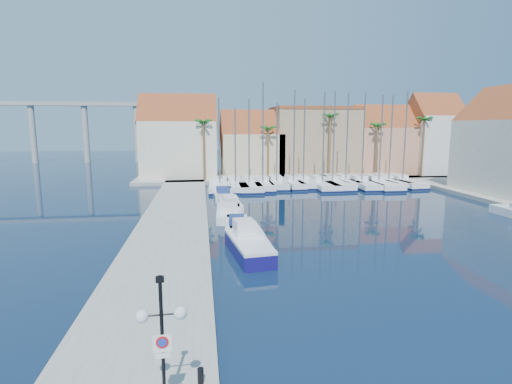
% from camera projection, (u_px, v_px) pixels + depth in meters
% --- Properties ---
extents(ground, '(260.00, 260.00, 0.00)m').
position_uv_depth(ground, '(322.00, 288.00, 21.87)').
color(ground, black).
rests_on(ground, ground).
extents(quay_west, '(6.00, 77.00, 0.50)m').
position_uv_depth(quay_west, '(172.00, 228.00, 33.82)').
color(quay_west, gray).
rests_on(quay_west, ground).
extents(shore_north, '(54.00, 16.00, 0.50)m').
position_uv_depth(shore_north, '(296.00, 175.00, 70.09)').
color(shore_north, gray).
rests_on(shore_north, ground).
extents(lamp_post, '(1.43, 0.44, 4.22)m').
position_uv_depth(lamp_post, '(162.00, 324.00, 11.26)').
color(lamp_post, black).
rests_on(lamp_post, quay_west).
extents(bollard, '(0.21, 0.21, 0.52)m').
position_uv_depth(bollard, '(201.00, 376.00, 13.00)').
color(bollard, black).
rests_on(bollard, quay_west).
extents(fishing_boat, '(2.92, 6.60, 2.23)m').
position_uv_depth(fishing_boat, '(248.00, 245.00, 27.46)').
color(fishing_boat, '#15105E').
rests_on(fishing_boat, ground).
extents(motorboat_west_0, '(2.55, 7.53, 1.40)m').
position_uv_depth(motorboat_west_0, '(250.00, 240.00, 29.37)').
color(motorboat_west_0, white).
rests_on(motorboat_west_0, ground).
extents(motorboat_west_1, '(2.32, 5.79, 1.40)m').
position_uv_depth(motorboat_west_1, '(237.00, 225.00, 33.81)').
color(motorboat_west_1, white).
rests_on(motorboat_west_1, ground).
extents(motorboat_west_2, '(2.72, 7.35, 1.40)m').
position_uv_depth(motorboat_west_2, '(229.00, 212.00, 38.94)').
color(motorboat_west_2, white).
rests_on(motorboat_west_2, ground).
extents(motorboat_west_3, '(2.45, 6.79, 1.40)m').
position_uv_depth(motorboat_west_3, '(230.00, 204.00, 43.17)').
color(motorboat_west_3, white).
rests_on(motorboat_west_3, ground).
extents(motorboat_west_4, '(2.37, 6.86, 1.40)m').
position_uv_depth(motorboat_west_4, '(223.00, 194.00, 49.45)').
color(motorboat_west_4, white).
rests_on(motorboat_west_4, ground).
extents(motorboat_west_5, '(1.88, 5.42, 1.40)m').
position_uv_depth(motorboat_west_5, '(226.00, 189.00, 53.45)').
color(motorboat_west_5, white).
rests_on(motorboat_west_5, ground).
extents(sailboat_0, '(3.41, 11.34, 12.57)m').
position_uv_depth(sailboat_0, '(220.00, 185.00, 56.11)').
color(sailboat_0, white).
rests_on(sailboat_0, ground).
extents(sailboat_1, '(3.08, 11.32, 11.20)m').
position_uv_depth(sailboat_1, '(235.00, 185.00, 56.64)').
color(sailboat_1, white).
rests_on(sailboat_1, ground).
extents(sailboat_2, '(3.43, 11.82, 12.48)m').
position_uv_depth(sailboat_2, '(249.00, 184.00, 56.85)').
color(sailboat_2, white).
rests_on(sailboat_2, ground).
extents(sailboat_3, '(2.91, 9.83, 14.69)m').
position_uv_depth(sailboat_3, '(262.00, 184.00, 57.05)').
color(sailboat_3, white).
rests_on(sailboat_3, ground).
extents(sailboat_4, '(2.93, 9.63, 12.01)m').
position_uv_depth(sailboat_4, '(276.00, 183.00, 58.12)').
color(sailboat_4, white).
rests_on(sailboat_4, ground).
extents(sailboat_5, '(2.42, 8.56, 13.81)m').
position_uv_depth(sailboat_5, '(293.00, 183.00, 58.04)').
color(sailboat_5, white).
rests_on(sailboat_5, ground).
extents(sailboat_6, '(2.57, 8.62, 12.55)m').
position_uv_depth(sailboat_6, '(303.00, 182.00, 58.78)').
color(sailboat_6, white).
rests_on(sailboat_6, ground).
extents(sailboat_7, '(3.26, 11.17, 13.46)m').
position_uv_depth(sailboat_7, '(321.00, 183.00, 57.85)').
color(sailboat_7, white).
rests_on(sailboat_7, ground).
extents(sailboat_8, '(3.49, 11.99, 13.61)m').
position_uv_depth(sailboat_8, '(331.00, 183.00, 58.59)').
color(sailboat_8, white).
rests_on(sailboat_8, ground).
extents(sailboat_9, '(2.72, 8.98, 13.53)m').
position_uv_depth(sailboat_9, '(344.00, 181.00, 59.77)').
color(sailboat_9, white).
rests_on(sailboat_9, ground).
extents(sailboat_10, '(3.18, 11.24, 13.42)m').
position_uv_depth(sailboat_10, '(360.00, 183.00, 58.54)').
color(sailboat_10, white).
rests_on(sailboat_10, ground).
extents(sailboat_11, '(3.21, 11.98, 13.17)m').
position_uv_depth(sailboat_11, '(377.00, 183.00, 58.61)').
color(sailboat_11, white).
rests_on(sailboat_11, ground).
extents(sailboat_12, '(3.56, 10.48, 13.22)m').
position_uv_depth(sailboat_12, '(386.00, 181.00, 60.11)').
color(sailboat_12, white).
rests_on(sailboat_12, ground).
extents(sailboat_13, '(3.33, 10.65, 13.74)m').
position_uv_depth(sailboat_13, '(400.00, 182.00, 59.65)').
color(sailboat_13, white).
rests_on(sailboat_13, ground).
extents(building_0, '(12.30, 9.00, 13.50)m').
position_uv_depth(building_0, '(179.00, 140.00, 65.40)').
color(building_0, beige).
rests_on(building_0, shore_north).
extents(building_1, '(10.30, 8.00, 11.00)m').
position_uv_depth(building_1, '(252.00, 147.00, 67.21)').
color(building_1, '#CBB38F').
rests_on(building_1, shore_north).
extents(building_2, '(14.20, 10.20, 11.50)m').
position_uv_depth(building_2, '(313.00, 141.00, 69.50)').
color(building_2, '#9F8161').
rests_on(building_2, shore_north).
extents(building_3, '(10.30, 8.00, 12.00)m').
position_uv_depth(building_3, '(381.00, 143.00, 70.20)').
color(building_3, tan).
rests_on(building_3, shore_north).
extents(building_4, '(8.30, 8.00, 14.00)m').
position_uv_depth(building_4, '(432.00, 137.00, 70.24)').
color(building_4, white).
rests_on(building_4, shore_north).
extents(palm_0, '(2.60, 2.60, 10.15)m').
position_uv_depth(palm_0, '(203.00, 124.00, 60.63)').
color(palm_0, brown).
rests_on(palm_0, shore_north).
extents(palm_1, '(2.60, 2.60, 9.15)m').
position_uv_depth(palm_1, '(268.00, 130.00, 62.13)').
color(palm_1, brown).
rests_on(palm_1, shore_north).
extents(palm_2, '(2.60, 2.60, 11.15)m').
position_uv_depth(palm_2, '(330.00, 118.00, 63.16)').
color(palm_2, brown).
rests_on(palm_2, shore_north).
extents(palm_3, '(2.60, 2.60, 9.65)m').
position_uv_depth(palm_3, '(378.00, 127.00, 64.46)').
color(palm_3, brown).
rests_on(palm_3, shore_north).
extents(palm_4, '(2.60, 2.60, 10.65)m').
position_uv_depth(palm_4, '(424.00, 121.00, 65.38)').
color(palm_4, brown).
rests_on(palm_4, shore_north).
extents(viaduct, '(48.00, 2.20, 14.45)m').
position_uv_depth(viaduct, '(63.00, 120.00, 95.11)').
color(viaduct, '#9E9E99').
rests_on(viaduct, ground).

